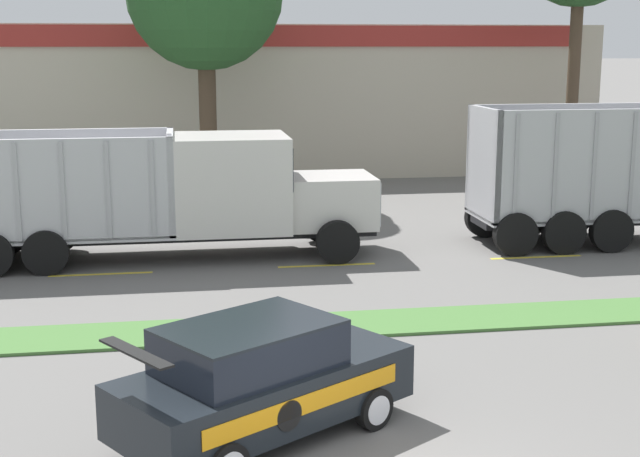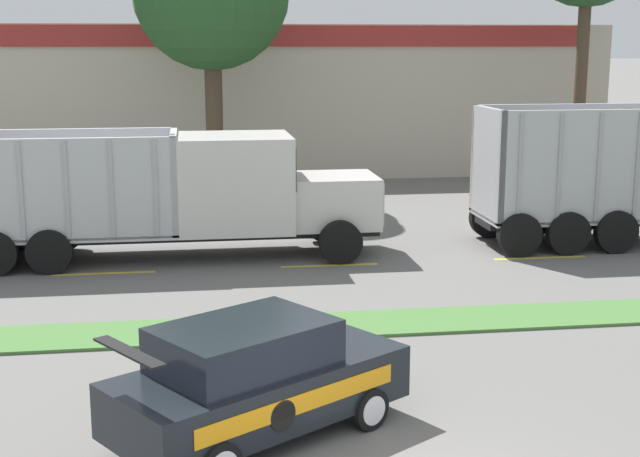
{
  "view_description": "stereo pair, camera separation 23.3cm",
  "coord_description": "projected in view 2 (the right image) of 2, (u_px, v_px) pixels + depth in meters",
  "views": [
    {
      "loc": [
        -2.31,
        -9.09,
        5.33
      ],
      "look_at": [
        0.27,
        7.05,
        1.93
      ],
      "focal_mm": 50.0,
      "sensor_mm": 36.0,
      "label": 1
    },
    {
      "loc": [
        -2.08,
        -9.12,
        5.33
      ],
      "look_at": [
        0.27,
        7.05,
        1.93
      ],
      "focal_mm": 50.0,
      "sensor_mm": 36.0,
      "label": 2
    }
  ],
  "objects": [
    {
      "name": "dump_truck_mid",
      "position": [
        194.0,
        196.0,
        22.38
      ],
      "size": [
        11.21,
        2.8,
        3.23
      ],
      "color": "black",
      "rests_on": "ground_plane"
    },
    {
      "name": "rally_car",
      "position": [
        255.0,
        379.0,
        12.11
      ],
      "size": [
        4.43,
        3.75,
        1.71
      ],
      "color": "black",
      "rests_on": "ground_plane"
    },
    {
      "name": "grass_verge",
      "position": [
        306.0,
        326.0,
        17.0
      ],
      "size": [
        120.0,
        1.53,
        0.06
      ],
      "primitive_type": "cube",
      "color": "#477538",
      "rests_on": "ground_plane"
    },
    {
      "name": "centre_line_4",
      "position": [
        104.0,
        273.0,
        21.03
      ],
      "size": [
        2.4,
        0.14,
        0.01
      ],
      "primitive_type": "cube",
      "color": "yellow",
      "rests_on": "ground_plane"
    },
    {
      "name": "centre_line_5",
      "position": [
        330.0,
        265.0,
        21.79
      ],
      "size": [
        2.4,
        0.14,
        0.01
      ],
      "primitive_type": "cube",
      "color": "yellow",
      "rests_on": "ground_plane"
    },
    {
      "name": "store_building_backdrop",
      "position": [
        107.0,
        96.0,
        39.35
      ],
      "size": [
        41.13,
        12.1,
        6.06
      ],
      "color": "#BCB29E",
      "rests_on": "ground_plane"
    },
    {
      "name": "centre_line_6",
      "position": [
        540.0,
        258.0,
        22.55
      ],
      "size": [
        2.4,
        0.14,
        0.01
      ],
      "primitive_type": "cube",
      "color": "yellow",
      "rests_on": "ground_plane"
    }
  ]
}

